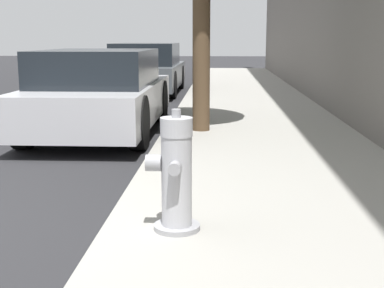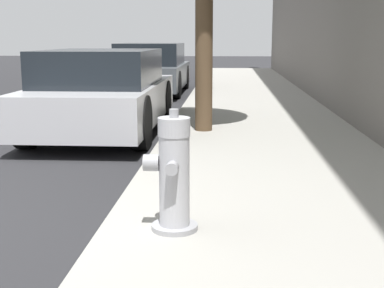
# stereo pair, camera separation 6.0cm
# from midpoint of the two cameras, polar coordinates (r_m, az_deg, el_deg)

# --- Properties ---
(sidewalk_slab) EXTENTS (2.72, 40.00, 0.15)m
(sidewalk_slab) POSITION_cam_midpoint_polar(r_m,az_deg,el_deg) (3.70, 11.81, -10.44)
(sidewalk_slab) COLOR #99968E
(sidewalk_slab) RESTS_ON ground_plane
(fire_hydrant) EXTENTS (0.36, 0.38, 0.82)m
(fire_hydrant) POSITION_cam_midpoint_polar(r_m,az_deg,el_deg) (3.57, -1.50, -3.40)
(fire_hydrant) COLOR #97979C
(fire_hydrant) RESTS_ON sidewalk_slab
(parked_car_near) EXTENTS (1.72, 3.93, 1.26)m
(parked_car_near) POSITION_cam_midpoint_polar(r_m,az_deg,el_deg) (8.17, -9.25, 5.42)
(parked_car_near) COLOR #B7B7BC
(parked_car_near) RESTS_ON ground_plane
(parked_car_mid) EXTENTS (1.73, 4.15, 1.30)m
(parked_car_mid) POSITION_cam_midpoint_polar(r_m,az_deg,el_deg) (14.16, -4.20, 7.98)
(parked_car_mid) COLOR #4C5156
(parked_car_mid) RESTS_ON ground_plane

